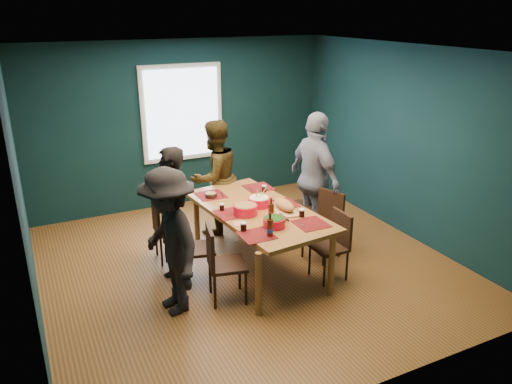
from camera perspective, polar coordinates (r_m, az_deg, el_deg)
room at (r=6.27m, az=-2.08°, el=3.85°), size 5.01×5.01×2.71m
dining_table at (r=6.22m, az=0.17°, el=-2.57°), size 1.27×2.21×0.80m
chair_left_far at (r=6.60m, az=-10.50°, el=-3.72°), size 0.41×0.41×0.86m
chair_left_mid at (r=6.01m, az=-7.59°, el=-5.83°), size 0.48×0.48×0.89m
chair_left_near at (r=5.61m, az=-4.20°, el=-7.59°), size 0.49×0.49×0.90m
chair_right_far at (r=7.11m, az=5.61°, el=-0.89°), size 0.58×0.58×1.01m
chair_right_mid at (r=6.67m, az=8.02°, el=-3.10°), size 0.52×0.52×0.89m
chair_right_near at (r=6.17m, az=9.00°, el=-5.45°), size 0.38×0.38×0.84m
person_far_left at (r=6.16m, az=-9.70°, el=-2.25°), size 0.59×0.70×1.63m
person_back at (r=7.24m, az=-4.73°, el=1.67°), size 0.97×0.86×1.68m
person_right at (r=6.94m, az=6.76°, el=1.54°), size 0.48×1.10×1.86m
person_near_left at (r=5.38m, az=-9.84°, el=-5.67°), size 0.72×1.12×1.64m
bowl_salad at (r=6.01m, az=-1.22°, el=-1.98°), size 0.29×0.29×0.12m
bowl_dumpling at (r=6.25m, az=0.33°, el=-1.07°), size 0.28×0.28×0.26m
bowl_herbs at (r=5.67m, az=2.09°, el=-3.42°), size 0.26×0.26×0.11m
cutting_board at (r=6.12m, az=3.23°, el=-1.59°), size 0.34×0.63×0.14m
small_bowl at (r=6.57m, az=-5.16°, el=-0.34°), size 0.16×0.16×0.07m
beer_bottle_a at (r=5.43m, az=1.60°, el=-4.10°), size 0.08×0.08×0.28m
beer_bottle_b at (r=5.86m, az=1.74°, el=-2.15°), size 0.07×0.07×0.27m
cola_glass_a at (r=5.57m, az=-1.43°, el=-3.95°), size 0.07×0.07×0.10m
cola_glass_b at (r=5.96m, az=5.26°, el=-2.37°), size 0.07×0.07×0.10m
cola_glass_c at (r=6.74m, az=0.95°, el=0.44°), size 0.07×0.07×0.09m
cola_glass_d at (r=6.13m, az=-3.93°, el=-1.70°), size 0.06×0.06×0.09m
napkin_a at (r=6.36m, az=2.50°, el=-1.28°), size 0.20×0.20×0.00m
napkin_b at (r=5.78m, az=-1.84°, el=-3.61°), size 0.17×0.17×0.00m
napkin_c at (r=5.76m, az=6.07°, el=-3.77°), size 0.22×0.22×0.00m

